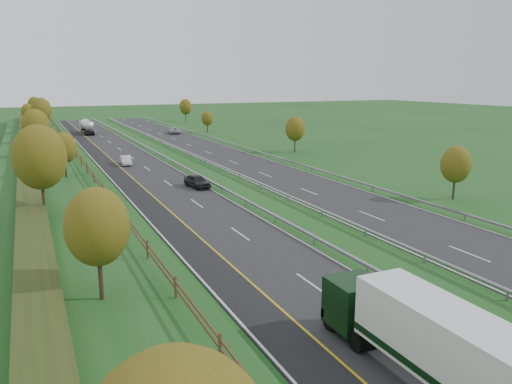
# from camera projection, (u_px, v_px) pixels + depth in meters

# --- Properties ---
(ground) EXTENTS (400.00, 400.00, 0.00)m
(ground) POSITION_uv_depth(u_px,v_px,m) (198.00, 170.00, 74.28)
(ground) COLOR #1A491A
(ground) RESTS_ON ground
(near_carriageway) EXTENTS (10.50, 200.00, 0.04)m
(near_carriageway) POSITION_uv_depth(u_px,v_px,m) (137.00, 168.00, 75.44)
(near_carriageway) COLOR #232326
(near_carriageway) RESTS_ON ground
(far_carriageway) EXTENTS (10.50, 200.00, 0.04)m
(far_carriageway) POSITION_uv_depth(u_px,v_px,m) (238.00, 161.00, 82.17)
(far_carriageway) COLOR #232326
(far_carriageway) RESTS_ON ground
(hard_shoulder) EXTENTS (3.00, 200.00, 0.04)m
(hard_shoulder) POSITION_uv_depth(u_px,v_px,m) (112.00, 170.00, 73.91)
(hard_shoulder) COLOR black
(hard_shoulder) RESTS_ON ground
(lane_markings) EXTENTS (26.75, 200.00, 0.01)m
(lane_markings) POSITION_uv_depth(u_px,v_px,m) (179.00, 165.00, 77.94)
(lane_markings) COLOR silver
(lane_markings) RESTS_ON near_carriageway
(embankment_left) EXTENTS (12.00, 200.00, 2.00)m
(embankment_left) POSITION_uv_depth(u_px,v_px,m) (44.00, 168.00, 69.92)
(embankment_left) COLOR #1A491A
(embankment_left) RESTS_ON ground
(hedge_left) EXTENTS (2.20, 180.00, 1.10)m
(hedge_left) POSITION_uv_depth(u_px,v_px,m) (27.00, 158.00, 68.76)
(hedge_left) COLOR #283817
(hedge_left) RESTS_ON embankment_left
(fence_left) EXTENTS (0.12, 189.06, 1.20)m
(fence_left) POSITION_uv_depth(u_px,v_px,m) (77.00, 154.00, 71.01)
(fence_left) COLOR #422B19
(fence_left) RESTS_ON embankment_left
(median_barrier_near) EXTENTS (0.32, 200.00, 0.71)m
(median_barrier_near) POSITION_uv_depth(u_px,v_px,m) (174.00, 162.00, 77.63)
(median_barrier_near) COLOR gray
(median_barrier_near) RESTS_ON ground
(median_barrier_far) EXTENTS (0.32, 200.00, 0.71)m
(median_barrier_far) POSITION_uv_depth(u_px,v_px,m) (205.00, 159.00, 79.72)
(median_barrier_far) COLOR gray
(median_barrier_far) RESTS_ON ground
(outer_barrier_far) EXTENTS (0.32, 200.00, 0.71)m
(outer_barrier_far) POSITION_uv_depth(u_px,v_px,m) (269.00, 155.00, 84.41)
(outer_barrier_far) COLOR gray
(outer_barrier_far) RESTS_ON ground
(trees_left) EXTENTS (6.64, 164.30, 7.66)m
(trees_left) POSITION_uv_depth(u_px,v_px,m) (44.00, 132.00, 65.90)
(trees_left) COLOR #2D2116
(trees_left) RESTS_ON embankment_left
(trees_far) EXTENTS (8.45, 118.60, 7.12)m
(trees_far) POSITION_uv_depth(u_px,v_px,m) (242.00, 120.00, 112.55)
(trees_far) COLOR #2D2116
(trees_far) RESTS_ON ground
(box_lorry) EXTENTS (2.58, 16.28, 4.06)m
(box_lorry) POSITION_uv_depth(u_px,v_px,m) (464.00, 362.00, 19.46)
(box_lorry) COLOR black
(box_lorry) RESTS_ON near_carriageway
(road_tanker) EXTENTS (2.40, 11.22, 3.46)m
(road_tanker) POSITION_uv_depth(u_px,v_px,m) (87.00, 126.00, 123.08)
(road_tanker) COLOR silver
(road_tanker) RESTS_ON near_carriageway
(car_dark_near) EXTENTS (2.51, 4.89, 1.59)m
(car_dark_near) POSITION_uv_depth(u_px,v_px,m) (197.00, 181.00, 61.66)
(car_dark_near) COLOR black
(car_dark_near) RESTS_ON near_carriageway
(car_silver_mid) EXTENTS (1.83, 4.44, 1.43)m
(car_silver_mid) POSITION_uv_depth(u_px,v_px,m) (126.00, 160.00, 78.06)
(car_silver_mid) COLOR silver
(car_silver_mid) RESTS_ON near_carriageway
(car_small_far) EXTENTS (1.99, 4.58, 1.31)m
(car_small_far) POSITION_uv_depth(u_px,v_px,m) (87.00, 126.00, 137.55)
(car_small_far) COLOR #13223D
(car_small_far) RESTS_ON near_carriageway
(car_oncoming) EXTENTS (2.89, 5.64, 1.52)m
(car_oncoming) POSITION_uv_depth(u_px,v_px,m) (174.00, 130.00, 123.37)
(car_oncoming) COLOR silver
(car_oncoming) RESTS_ON far_carriageway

